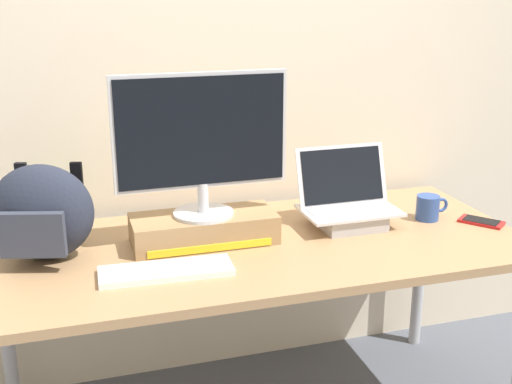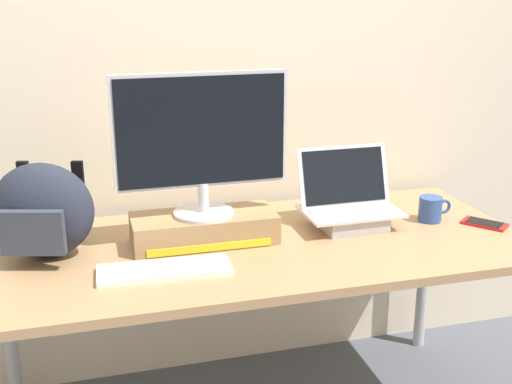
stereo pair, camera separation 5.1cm
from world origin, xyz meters
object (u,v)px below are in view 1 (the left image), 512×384
(messenger_backpack, at_px, (42,213))
(coffee_mug, at_px, (428,207))
(external_keyboard, at_px, (166,271))
(desktop_monitor, at_px, (202,141))
(open_laptop, at_px, (348,210))
(plush_toy, at_px, (49,213))
(cell_phone, at_px, (481,222))
(toner_box_yellow, at_px, (204,228))

(messenger_backpack, distance_m, coffee_mug, 1.36)
(external_keyboard, bearing_deg, messenger_backpack, 149.15)
(desktop_monitor, distance_m, external_keyboard, 0.44)
(open_laptop, xyz_separation_m, plush_toy, (-1.03, 0.27, 0.00))
(open_laptop, distance_m, external_keyboard, 0.74)
(desktop_monitor, distance_m, plush_toy, 0.64)
(external_keyboard, xyz_separation_m, coffee_mug, (1.01, 0.20, 0.03))
(coffee_mug, distance_m, plush_toy, 1.38)
(external_keyboard, xyz_separation_m, cell_phone, (1.18, 0.10, -0.01))
(toner_box_yellow, relative_size, desktop_monitor, 0.84)
(coffee_mug, bearing_deg, external_keyboard, -168.94)
(messenger_backpack, xyz_separation_m, plush_toy, (0.01, 0.27, -0.09))
(external_keyboard, bearing_deg, plush_toy, 126.44)
(external_keyboard, xyz_separation_m, plush_toy, (-0.33, 0.50, 0.05))
(open_laptop, bearing_deg, cell_phone, -15.32)
(open_laptop, distance_m, messenger_backpack, 1.05)
(cell_phone, bearing_deg, external_keyboard, 146.26)
(plush_toy, bearing_deg, coffee_mug, -12.59)
(open_laptop, bearing_deg, messenger_backpack, 179.73)
(toner_box_yellow, height_order, desktop_monitor, desktop_monitor)
(desktop_monitor, height_order, plush_toy, desktop_monitor)
(open_laptop, relative_size, external_keyboard, 0.85)
(toner_box_yellow, relative_size, open_laptop, 1.40)
(desktop_monitor, bearing_deg, toner_box_yellow, 90.25)
(desktop_monitor, xyz_separation_m, open_laptop, (0.53, 0.01, -0.29))
(plush_toy, bearing_deg, messenger_backpack, -92.73)
(coffee_mug, relative_size, cell_phone, 0.75)
(toner_box_yellow, bearing_deg, cell_phone, -6.55)
(desktop_monitor, height_order, open_laptop, desktop_monitor)
(toner_box_yellow, distance_m, coffee_mug, 0.84)
(external_keyboard, distance_m, coffee_mug, 1.03)
(toner_box_yellow, bearing_deg, external_keyboard, -127.01)
(cell_phone, distance_m, plush_toy, 1.56)
(messenger_backpack, bearing_deg, external_keyboard, -18.19)
(coffee_mug, bearing_deg, plush_toy, 167.41)
(external_keyboard, relative_size, cell_phone, 2.39)
(open_laptop, distance_m, coffee_mug, 0.31)
(desktop_monitor, relative_size, open_laptop, 1.66)
(toner_box_yellow, xyz_separation_m, plush_toy, (-0.50, 0.28, 0.01))
(desktop_monitor, bearing_deg, plush_toy, 150.13)
(desktop_monitor, xyz_separation_m, external_keyboard, (-0.17, -0.22, -0.34))
(cell_phone, bearing_deg, coffee_mug, 111.93)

